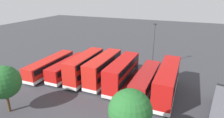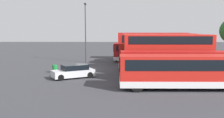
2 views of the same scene
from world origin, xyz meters
name	(u,v)px [view 2 (image 2 of 2)]	position (x,y,z in m)	size (l,w,h in m)	color
ground_plane	(86,69)	(0.00, 0.00, 0.00)	(140.00, 140.00, 0.00)	#38383D
bus_double_decker_near_end	(152,45)	(-10.81, 10.15, 2.45)	(2.72, 11.82, 4.55)	#B71411
bus_single_deck_second	(150,52)	(-7.43, 9.30, 1.62)	(2.80, 11.55, 2.95)	#A51919
bus_double_decker_third	(158,48)	(-3.62, 9.96, 2.45)	(2.82, 10.31, 4.55)	#B71411
bus_double_decker_fourth	(159,50)	(0.01, 9.38, 2.45)	(2.82, 10.32, 4.55)	red
bus_double_decker_fifth	(168,53)	(3.42, 9.86, 2.45)	(2.61, 10.08, 4.55)	red
bus_single_deck_sixth	(172,64)	(6.96, 9.64, 1.62)	(2.79, 10.69, 2.95)	#B71411
bus_single_deck_seventh	(188,71)	(10.92, 10.14, 1.62)	(2.66, 11.90, 2.95)	red
box_truck_blue	(159,47)	(-18.06, 12.61, 1.71)	(3.81, 7.83, 3.20)	#595960
car_hatchback_silver	(74,71)	(6.01, -0.60, 0.70)	(3.67, 4.70, 1.43)	silver
lamp_post_tall	(85,29)	(-6.59, -0.76, 5.24)	(0.70, 0.30, 9.08)	#38383D
waste_bin_yellow	(55,69)	(2.91, -3.34, 0.47)	(0.60, 0.60, 0.95)	#197F33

